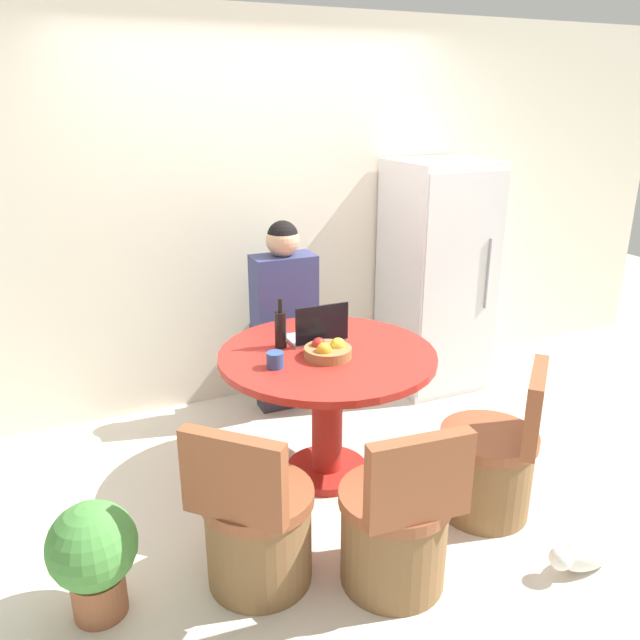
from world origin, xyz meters
TOP-DOWN VIEW (x-y plane):
  - ground_plane at (0.00, 0.00)m, footprint 12.00×12.00m
  - wall_back at (0.00, 1.39)m, footprint 7.00×0.06m
  - refrigerator at (1.18, 1.02)m, footprint 0.65×0.67m
  - dining_table at (-0.07, 0.17)m, footprint 1.18×1.18m
  - chair_near_camera at (-0.14, -0.73)m, footprint 0.49×0.50m
  - chair_near_right_corner at (0.56, -0.47)m, footprint 0.57×0.57m
  - chair_near_left_corner at (-0.69, -0.48)m, footprint 0.57×0.57m
  - person_seated at (-0.03, 0.98)m, footprint 0.40×0.37m
  - laptop at (-0.05, 0.34)m, footprint 0.31×0.21m
  - fruit_bowl at (-0.10, 0.10)m, footprint 0.25×0.25m
  - coffee_cup at (-0.39, 0.09)m, footprint 0.09×0.09m
  - bottle at (-0.27, 0.34)m, footprint 0.07×0.07m
  - cat at (0.70, -1.01)m, footprint 0.43×0.13m
  - potted_plant at (-1.36, -0.39)m, footprint 0.36×0.36m

SIDE VIEW (x-z plane):
  - ground_plane at x=0.00m, z-range 0.00..0.00m
  - cat at x=0.70m, z-range 0.00..0.17m
  - chair_near_camera at x=-0.14m, z-range -0.14..0.69m
  - chair_near_right_corner at x=0.56m, z-range -0.14..0.69m
  - chair_near_left_corner at x=-0.69m, z-range -0.14..0.69m
  - potted_plant at x=-1.36m, z-range 0.04..0.56m
  - dining_table at x=-0.07m, z-range 0.19..0.95m
  - person_seated at x=-0.03m, z-range 0.07..1.41m
  - fruit_bowl at x=-0.10m, z-range 0.75..0.85m
  - coffee_cup at x=-0.39m, z-range 0.76..0.84m
  - laptop at x=-0.05m, z-range 0.70..0.93m
  - refrigerator at x=1.18m, z-range 0.00..1.65m
  - bottle at x=-0.27m, z-range 0.73..1.01m
  - wall_back at x=0.00m, z-range 0.00..2.60m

